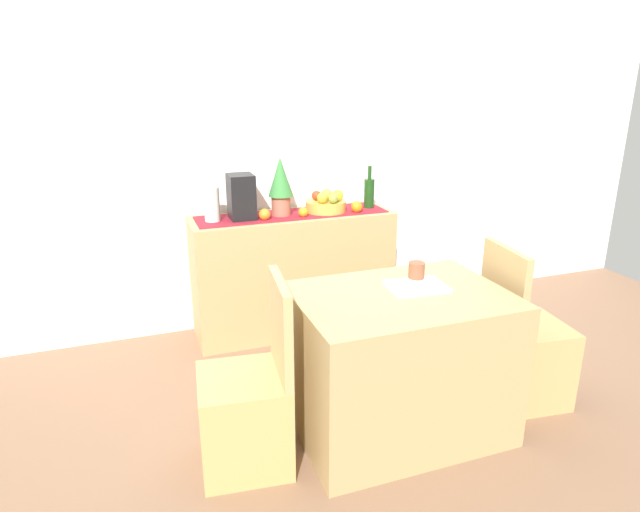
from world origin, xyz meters
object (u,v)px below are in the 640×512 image
Objects in this scene: potted_plant at (281,184)px; open_book at (417,287)px; coffee_maker at (241,197)px; chair_near_window at (248,412)px; coffee_cup at (416,272)px; ceramic_vase at (212,205)px; wine_bottle at (369,193)px; chair_by_corner at (523,355)px; dining_table at (399,363)px; sideboard_console at (293,273)px; fruit_bowl at (326,206)px.

open_book is (0.33, -1.25, -0.31)m from potted_plant.
chair_near_window is (-0.28, -1.29, -0.72)m from coffee_maker.
coffee_cup is 0.11× the size of chair_near_window.
wine_bottle is at bearing 0.00° from ceramic_vase.
dining_table is at bearing -179.86° from chair_by_corner.
potted_plant is 1.25m from coffee_cup.
sideboard_console is 1.30m from dining_table.
fruit_bowl is 0.36m from potted_plant.
chair_by_corner is at bearing -11.73° from coffee_cup.
fruit_bowl is 0.78m from ceramic_vase.
wine_bottle is 0.76× the size of potted_plant.
coffee_cup is 0.83m from chair_by_corner.
chair_by_corner is (1.26, -1.29, -0.72)m from coffee_maker.
wine_bottle is 1.47m from dining_table.
sideboard_console is 1.34× the size of dining_table.
sideboard_console reaches higher than dining_table.
fruit_bowl is 1.67m from chair_near_window.
ceramic_vase is at bearing 117.81° from dining_table.
wine_bottle reaches higher than dining_table.
chair_by_corner is at bearing -54.51° from sideboard_console.
potted_plant is (-0.32, 0.00, 0.17)m from fruit_bowl.
open_book is 1.00m from chair_near_window.
chair_by_corner is at bearing -62.17° from fruit_bowl.
wine_bottle is 1.89m from chair_near_window.
fruit_bowl is 0.33m from wine_bottle.
fruit_bowl is 0.99× the size of open_book.
chair_near_window reaches higher than open_book.
potted_plant reaches higher than sideboard_console.
open_book is at bearing 176.42° from chair_by_corner.
wine_bottle reaches higher than chair_near_window.
open_book is at bearing -78.72° from sideboard_console.
coffee_cup is at bearing 41.45° from dining_table.
wine_bottle is at bearing 0.00° from potted_plant.
open_book is 0.83m from chair_by_corner.
chair_near_window is at bearing -102.38° from coffee_maker.
potted_plant is at bearing 67.01° from chair_near_window.
chair_by_corner is at bearing 0.14° from dining_table.
chair_near_window is at bearing -172.10° from open_book.
chair_near_window is at bearing -112.99° from potted_plant.
fruit_bowl is 2.77× the size of coffee_cup.
coffee_maker is at bearing 110.76° from dining_table.
potted_plant is at bearing 180.00° from wine_bottle.
ceramic_vase is 0.47m from potted_plant.
dining_table is at bearing -83.56° from sideboard_console.
ceramic_vase is 0.58× the size of potted_plant.
chair_near_window is at bearing -94.09° from ceramic_vase.
sideboard_console is at bearing 0.00° from ceramic_vase.
sideboard_console is at bearing 0.00° from potted_plant.
fruit_bowl is 0.70× the size of potted_plant.
sideboard_console is 0.77m from wine_bottle.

